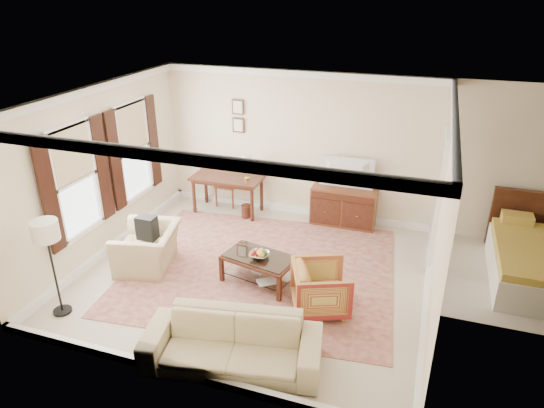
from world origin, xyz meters
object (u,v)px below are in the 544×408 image
Objects in this scene: sideboard at (344,206)px; striped_armchair at (321,286)px; club_armchair at (147,241)px; sofa at (232,336)px; writing_desk at (227,182)px; coffee_table at (260,262)px; tv at (346,164)px.

striped_armchair reaches higher than sideboard.
club_armchair reaches higher than sofa.
writing_desk is 2.40m from sideboard.
coffee_table is 0.56× the size of sofa.
tv is 3.88m from club_armchair.
striped_armchair is (0.23, -2.84, 0.02)m from sideboard.
coffee_table is at bearing 89.12° from sofa.
sideboard is at bearing 119.55° from club_armchair.
tv reaches higher than writing_desk.
writing_desk is at bearing 123.97° from coffee_table.
sideboard is (2.38, 0.19, -0.29)m from writing_desk.
writing_desk is at bearing 22.02° from striped_armchair.
striped_armchair is 0.37× the size of sofa.
coffee_table is (-0.86, -2.44, -0.02)m from sideboard.
writing_desk is 4.49m from sofa.
sideboard is at bearing 70.72° from coffee_table.
sideboard is 3.81m from club_armchair.
tv is (0.00, -0.02, 0.88)m from sideboard.
writing_desk is 0.66× the size of sofa.
tv reaches higher than coffee_table.
tv reaches higher than striped_armchair.
striped_armchair is at bearing 51.20° from sofa.
sofa is (-0.55, -4.26, -0.84)m from tv.
tv is at bearing 72.28° from sofa.
tv is 0.93× the size of club_armchair.
club_armchair reaches higher than striped_armchair.
sofa is (-0.78, -1.44, 0.03)m from striped_armchair.
tv is 1.23× the size of striped_armchair.
club_armchair is (-0.41, -2.40, -0.21)m from writing_desk.
tv is 2.96m from striped_armchair.
sideboard is 1.01× the size of coffee_table.
writing_desk is at bearing 103.67° from sofa.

